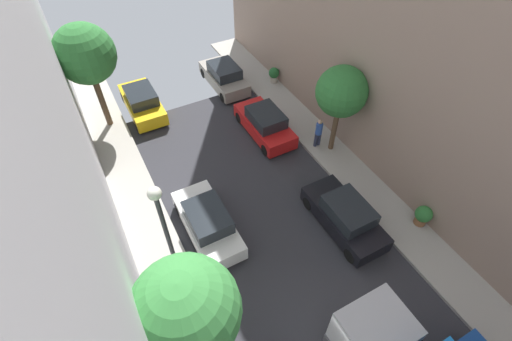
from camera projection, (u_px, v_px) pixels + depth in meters
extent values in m
cube|color=#A8A399|center=(454.00, 279.00, 14.79)|extent=(2.00, 44.00, 0.15)
cube|color=white|center=(208.00, 224.00, 16.05)|extent=(1.76, 4.20, 0.76)
cube|color=#1E2328|center=(208.00, 217.00, 15.45)|extent=(1.56, 2.10, 0.64)
cylinder|color=black|center=(179.00, 209.00, 16.90)|extent=(0.22, 0.64, 0.64)
cylinder|color=black|center=(211.00, 197.00, 17.41)|extent=(0.22, 0.64, 0.64)
cylinder|color=black|center=(206.00, 263.00, 15.02)|extent=(0.22, 0.64, 0.64)
cylinder|color=black|center=(240.00, 247.00, 15.53)|extent=(0.22, 0.64, 0.64)
cube|color=gold|center=(143.00, 104.00, 21.97)|extent=(1.76, 4.20, 0.76)
cube|color=#1E2328|center=(141.00, 96.00, 21.37)|extent=(1.56, 2.10, 0.64)
cylinder|color=black|center=(124.00, 97.00, 22.82)|extent=(0.22, 0.64, 0.64)
cylinder|color=black|center=(149.00, 90.00, 23.32)|extent=(0.22, 0.64, 0.64)
cylinder|color=black|center=(138.00, 126.00, 20.94)|extent=(0.22, 0.64, 0.64)
cylinder|color=black|center=(164.00, 118.00, 21.45)|extent=(0.22, 0.64, 0.64)
cube|color=black|center=(344.00, 218.00, 16.28)|extent=(1.76, 4.20, 0.76)
cube|color=#1E2328|center=(349.00, 211.00, 15.68)|extent=(1.56, 2.10, 0.64)
cylinder|color=black|center=(309.00, 203.00, 17.13)|extent=(0.22, 0.64, 0.64)
cylinder|color=black|center=(336.00, 191.00, 17.64)|extent=(0.22, 0.64, 0.64)
cylinder|color=black|center=(351.00, 255.00, 15.26)|extent=(0.22, 0.64, 0.64)
cylinder|color=black|center=(380.00, 240.00, 15.77)|extent=(0.22, 0.64, 0.64)
cube|color=red|center=(265.00, 126.00, 20.61)|extent=(1.76, 4.20, 0.76)
cube|color=#1E2328|center=(266.00, 117.00, 20.01)|extent=(1.56, 2.10, 0.64)
cylinder|color=black|center=(240.00, 118.00, 21.46)|extent=(0.22, 0.64, 0.64)
cylinder|color=black|center=(263.00, 110.00, 21.97)|extent=(0.22, 0.64, 0.64)
cylinder|color=black|center=(266.00, 150.00, 19.58)|extent=(0.22, 0.64, 0.64)
cylinder|color=black|center=(291.00, 141.00, 20.09)|extent=(0.22, 0.64, 0.64)
cube|color=gray|center=(224.00, 78.00, 23.84)|extent=(1.76, 4.20, 0.76)
cube|color=#1E2328|center=(224.00, 70.00, 23.24)|extent=(1.56, 2.10, 0.64)
cylinder|color=black|center=(204.00, 73.00, 24.69)|extent=(0.22, 0.64, 0.64)
cylinder|color=black|center=(225.00, 67.00, 25.20)|extent=(0.22, 0.64, 0.64)
cylinder|color=black|center=(223.00, 97.00, 22.82)|extent=(0.22, 0.64, 0.64)
cylinder|color=black|center=(246.00, 90.00, 23.32)|extent=(0.22, 0.64, 0.64)
cube|color=#B7B7BC|center=(373.00, 333.00, 11.65)|extent=(2.10, 1.80, 1.70)
cylinder|color=black|center=(382.00, 329.00, 13.07)|extent=(0.30, 0.96, 0.96)
cylinder|color=#2D334C|center=(316.00, 140.00, 19.77)|extent=(0.18, 0.18, 0.82)
cylinder|color=#2D334C|center=(319.00, 139.00, 19.84)|extent=(0.18, 0.18, 0.82)
cylinder|color=#3359B2|center=(319.00, 129.00, 19.28)|extent=(0.36, 0.36, 0.64)
sphere|color=tan|center=(320.00, 122.00, 18.94)|extent=(0.24, 0.24, 0.24)
sphere|color=#38843D|center=(185.00, 311.00, 9.51)|extent=(2.95, 2.95, 2.95)
cylinder|color=brown|center=(334.00, 129.00, 18.99)|extent=(0.27, 0.27, 2.66)
sphere|color=#2D7233|center=(342.00, 92.00, 17.35)|extent=(2.47, 2.47, 2.47)
cylinder|color=brown|center=(102.00, 100.00, 20.19)|extent=(0.32, 0.32, 3.24)
sphere|color=#2D7233|center=(85.00, 54.00, 18.19)|extent=(3.01, 3.01, 3.01)
cylinder|color=#B2A899|center=(274.00, 79.00, 24.13)|extent=(0.47, 0.47, 0.41)
sphere|color=#23602D|center=(274.00, 73.00, 23.78)|extent=(0.68, 0.68, 0.68)
cylinder|color=brown|center=(420.00, 220.00, 16.46)|extent=(0.52, 0.52, 0.35)
sphere|color=#2D7233|center=(424.00, 214.00, 16.12)|extent=(0.74, 0.74, 0.74)
cylinder|color=slate|center=(169.00, 340.00, 12.98)|extent=(0.34, 0.34, 0.31)
sphere|color=#38843D|center=(167.00, 336.00, 12.75)|extent=(0.41, 0.41, 0.41)
cylinder|color=#333338|center=(170.00, 245.00, 12.86)|extent=(0.16, 0.16, 5.09)
sphere|color=white|center=(154.00, 194.00, 10.85)|extent=(0.44, 0.44, 0.44)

